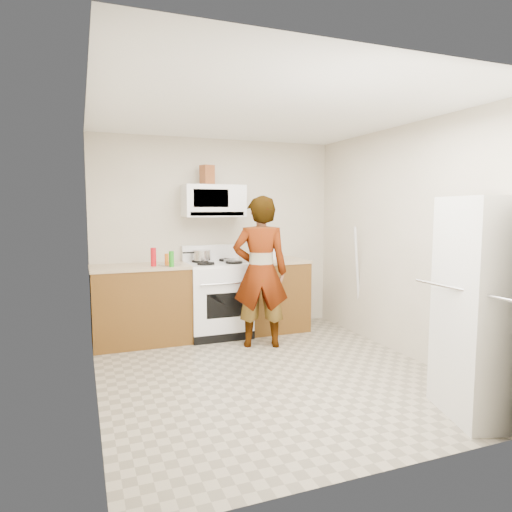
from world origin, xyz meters
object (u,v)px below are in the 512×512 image
microwave (213,201)px  person (260,272)px  saucepan (202,255)px  gas_range (217,297)px  kettle (273,252)px  fridge (496,308)px

microwave → person: bearing=-65.0°
saucepan → gas_range: bearing=-41.0°
gas_range → microwave: (0.00, 0.13, 1.21)m
microwave → saucepan: size_ratio=3.43×
microwave → kettle: 1.05m
fridge → saucepan: fridge is taller
microwave → saucepan: 0.70m
fridge → saucepan: 3.43m
fridge → kettle: size_ratio=9.16×
gas_range → kettle: size_ratio=6.09×
person → saucepan: size_ratio=7.89×
gas_range → person: bearing=-60.7°
microwave → kettle: bearing=-2.4°
kettle → saucepan: kettle is taller
gas_range → fridge: size_ratio=0.66×
microwave → person: 1.16m
fridge → kettle: 3.08m
gas_range → person: size_ratio=0.65×
fridge → kettle: fridge is taller
microwave → person: microwave is taller
kettle → gas_range: bearing=-162.3°
person → saucepan: bearing=-37.8°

